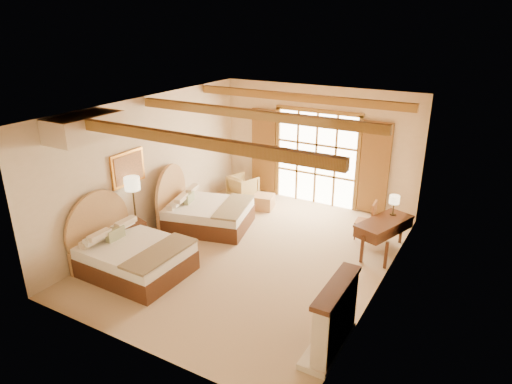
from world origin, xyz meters
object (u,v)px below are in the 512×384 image
Objects in this scene: armchair at (243,187)px; desk at (383,235)px; nightstand at (131,235)px; bed_near at (129,252)px; bed_far at (202,211)px.

desk is at bearing -178.59° from armchair.
desk reaches higher than nightstand.
bed_near is 5.39m from desk.
bed_far is at bearing 86.04° from nightstand.
armchair is at bearing -177.16° from desk.
bed_far reaches higher than armchair.
bed_near is 4.58m from armchair.
armchair is 4.51m from desk.
armchair is (-0.11, 2.10, -0.08)m from bed_far.
bed_near reaches higher than bed_far.
desk reaches higher than armchair.
bed_near is at bearing -105.19° from bed_far.
armchair is 0.46× the size of desk.
bed_far is at bearing -149.63° from desk.
bed_far reaches higher than desk.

